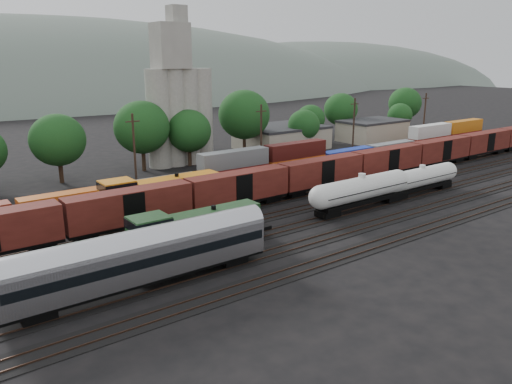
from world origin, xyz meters
TOP-DOWN VIEW (x-y plane):
  - ground at (0.00, 0.00)m, footprint 600.00×600.00m
  - tracks at (0.00, 0.00)m, footprint 180.00×33.20m
  - green_locomotive at (-18.00, -5.00)m, footprint 17.74×3.13m
  - tank_car_a at (8.38, -5.00)m, footprint 18.13×3.25m
  - tank_car_b at (21.69, -5.00)m, footprint 16.17×2.89m
  - passenger_coach at (-25.14, -10.00)m, footprint 24.10×2.97m
  - orange_locomotive at (-14.69, 10.00)m, footprint 19.79×3.30m
  - boxcar_string at (10.63, 5.00)m, footprint 169.00×2.90m
  - container_wall at (-2.49, 15.00)m, footprint 161.49×2.60m
  - grain_silo at (3.28, 36.00)m, footprint 13.40×5.00m
  - industrial_sheds at (6.63, 35.25)m, footprint 119.38×17.26m
  - tree_band at (-14.20, 36.03)m, footprint 166.76×20.87m
  - utility_poles at (0.00, 22.00)m, footprint 122.20×0.36m
  - distant_hills at (23.92, 260.00)m, footprint 860.00×286.00m

SIDE VIEW (x-z plane):
  - distant_hills at x=23.92m, z-range -85.56..44.44m
  - ground at x=0.00m, z-range 0.00..0.00m
  - tracks at x=0.00m, z-range -0.05..0.15m
  - tank_car_b at x=21.69m, z-range 0.41..4.65m
  - industrial_sheds at x=6.63m, z-range 0.01..5.11m
  - container_wall at x=-2.49m, z-range -0.32..5.48m
  - green_locomotive at x=-18.00m, z-range 0.32..5.02m
  - orange_locomotive at x=-14.69m, z-range 0.33..5.28m
  - tank_car_a at x=8.38m, z-range 0.44..5.19m
  - boxcar_string at x=10.63m, z-range 1.02..5.22m
  - passenger_coach at x=-25.14m, z-range 0.61..6.09m
  - utility_poles at x=0.00m, z-range 0.21..12.21m
  - tree_band at x=-14.20m, z-range 0.64..14.88m
  - grain_silo at x=3.28m, z-range -3.24..25.76m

